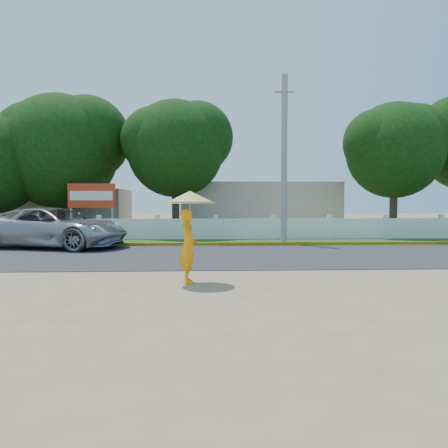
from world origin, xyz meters
The scene contains 12 objects.
ground centered at (0.00, 0.00, 0.00)m, with size 120.00×120.00×0.00m, color #9E8460.
road centered at (0.00, 4.50, 0.01)m, with size 60.00×7.00×0.02m, color #38383A.
grass_verge centered at (0.00, 9.75, 0.01)m, with size 60.00×3.50×0.03m, color #2D601E.
curb centered at (0.00, 8.05, 0.08)m, with size 40.00×0.18×0.16m, color yellow.
fence centered at (0.00, 11.20, 0.55)m, with size 40.00×0.10×1.10m, color silver.
building_near centered at (3.00, 18.00, 1.60)m, with size 10.00×6.00×3.20m, color #B7AD99.
building_far centered at (-10.00, 19.00, 1.40)m, with size 8.00×5.00×2.80m, color #B7AD99.
utility_pole centered at (3.12, 8.84, 3.92)m, with size 0.28×0.28×7.84m, color gray.
vehicle centered at (-7.01, 7.52, 0.87)m, with size 2.88×6.24×1.73m, color #9FA1A7.
monk_with_parasol centered at (-0.98, -0.76, 1.47)m, with size 1.24×1.24×2.25m.
billboard centered at (-6.63, 12.30, 2.14)m, with size 2.50×0.13×2.95m.
tree_row centered at (0.11, 14.34, 4.98)m, with size 34.44×7.83×8.88m.
Camera 1 is at (-0.62, -11.41, 2.00)m, focal length 35.00 mm.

